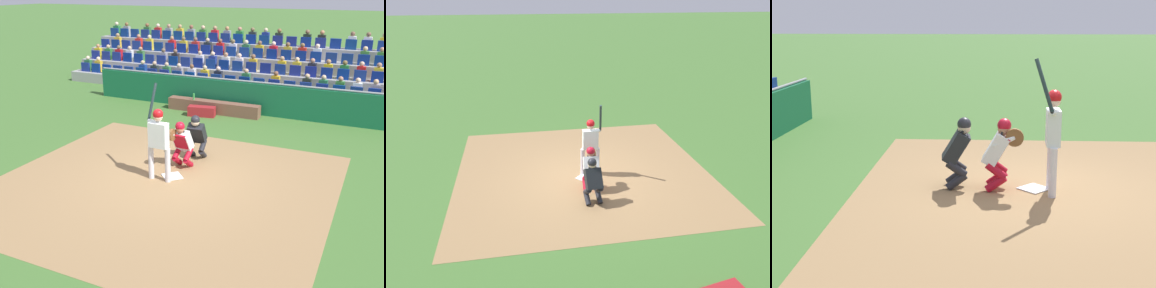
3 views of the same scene
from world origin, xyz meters
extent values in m
plane|color=#406B2D|center=(0.00, 0.00, 0.00)|extent=(160.00, 160.00, 0.00)
cube|color=#95734A|center=(0.00, 0.50, 0.00)|extent=(7.69, 7.18, 0.01)
cube|color=white|center=(0.00, 0.00, 0.02)|extent=(0.62, 0.62, 0.02)
cylinder|color=silver|center=(-0.03, 0.27, 0.42)|extent=(0.13, 0.13, 0.84)
cylinder|color=silver|center=(0.42, 0.27, 0.42)|extent=(0.13, 0.13, 0.84)
cube|color=silver|center=(0.20, 0.27, 1.13)|extent=(0.45, 0.23, 0.59)
sphere|color=beige|center=(0.20, 0.27, 1.58)|extent=(0.22, 0.22, 0.22)
sphere|color=#B41015|center=(0.20, 0.27, 1.64)|extent=(0.24, 0.24, 0.24)
cylinder|color=silver|center=(0.25, 0.24, 1.41)|extent=(0.48, 0.15, 0.14)
cylinder|color=silver|center=(0.43, 0.24, 1.41)|extent=(0.18, 0.15, 0.13)
cylinder|color=#1B2A2C|center=(0.44, 0.08, 1.85)|extent=(0.15, 0.34, 0.85)
sphere|color=black|center=(0.48, 0.22, 1.44)|extent=(0.06, 0.06, 0.06)
cylinder|color=#AD1022|center=(-0.12, -0.64, 0.15)|extent=(0.16, 0.39, 0.34)
cylinder|color=#AD1022|center=(-0.12, -0.64, 0.37)|extent=(0.16, 0.39, 0.33)
cylinder|color=#AD1022|center=(0.20, -0.66, 0.15)|extent=(0.16, 0.39, 0.34)
cylinder|color=#AD1022|center=(0.20, -0.66, 0.37)|extent=(0.16, 0.39, 0.33)
cube|color=silver|center=(0.04, -0.67, 0.72)|extent=(0.44, 0.50, 0.60)
cube|color=#AD1022|center=(0.04, -0.55, 0.72)|extent=(0.39, 0.29, 0.43)
sphere|color=#B17155|center=(0.04, -0.53, 1.07)|extent=(0.22, 0.22, 0.22)
cube|color=black|center=(0.04, -0.53, 1.07)|extent=(0.20, 0.14, 0.19)
sphere|color=#AD1022|center=(0.04, -0.53, 1.13)|extent=(0.24, 0.24, 0.24)
cylinder|color=brown|center=(0.17, -0.36, 0.95)|extent=(0.08, 0.30, 0.30)
cylinder|color=silver|center=(0.19, -0.53, 0.88)|extent=(0.14, 0.40, 0.22)
cylinder|color=#222228|center=(-0.21, -1.36, 0.15)|extent=(0.17, 0.39, 0.34)
cylinder|color=#222228|center=(-0.21, -1.36, 0.37)|extent=(0.17, 0.39, 0.33)
cylinder|color=#222228|center=(0.11, -1.33, 0.15)|extent=(0.17, 0.39, 0.34)
cylinder|color=#222228|center=(0.11, -1.33, 0.37)|extent=(0.17, 0.39, 0.33)
cube|color=black|center=(-0.05, -1.35, 0.71)|extent=(0.46, 0.53, 0.59)
cube|color=#222228|center=(-0.06, -1.24, 0.71)|extent=(0.40, 0.32, 0.42)
sphere|color=beige|center=(-0.06, -1.21, 1.06)|extent=(0.22, 0.22, 0.22)
cube|color=black|center=(-0.06, -1.21, 1.06)|extent=(0.21, 0.15, 0.19)
sphere|color=#222228|center=(-0.06, -1.21, 1.12)|extent=(0.24, 0.24, 0.24)
cube|color=#145F3A|center=(0.00, -6.12, 0.56)|extent=(12.77, 0.24, 1.12)
cylinder|color=gray|center=(0.00, -6.12, 1.16)|extent=(12.77, 0.07, 0.07)
cube|color=brown|center=(1.23, -5.57, 0.22)|extent=(3.47, 0.40, 0.44)
cylinder|color=green|center=(1.97, -5.48, 0.56)|extent=(0.07, 0.07, 0.23)
cube|color=maroon|center=(1.45, -5.03, 0.18)|extent=(1.01, 0.52, 0.35)
cube|color=#979796|center=(0.00, -8.26, 0.23)|extent=(19.19, 0.86, 0.47)
cube|color=navy|center=(-4.01, -8.13, 0.68)|extent=(0.44, 0.10, 0.42)
cube|color=gray|center=(-4.01, -8.36, 0.73)|extent=(0.32, 0.22, 0.52)
sphere|color=tan|center=(-4.01, -8.36, 1.09)|extent=(0.19, 0.19, 0.19)
cube|color=navy|center=(-3.39, -8.13, 0.68)|extent=(0.44, 0.10, 0.42)
cube|color=white|center=(-3.39, -8.36, 0.73)|extent=(0.32, 0.22, 0.52)
sphere|color=beige|center=(-3.39, -8.36, 1.09)|extent=(0.19, 0.19, 0.19)
cube|color=navy|center=(-2.77, -8.13, 0.68)|extent=(0.44, 0.10, 0.42)
cube|color=#337830|center=(-2.77, -8.36, 0.73)|extent=(0.32, 0.22, 0.52)
sphere|color=#A67159|center=(-2.77, -8.36, 1.09)|extent=(0.19, 0.19, 0.19)
cube|color=navy|center=(-2.16, -8.13, 0.68)|extent=(0.44, 0.10, 0.42)
cube|color=#246E41|center=(-2.16, -8.36, 0.73)|extent=(0.32, 0.22, 0.52)
sphere|color=#D1AE82|center=(-2.16, -8.36, 1.09)|extent=(0.19, 0.19, 0.19)
cube|color=navy|center=(-1.54, -8.13, 0.68)|extent=(0.44, 0.10, 0.42)
cube|color=#242A21|center=(-1.54, -8.36, 0.73)|extent=(0.32, 0.22, 0.52)
sphere|color=tan|center=(-1.54, -8.36, 1.09)|extent=(0.19, 0.19, 0.19)
cube|color=navy|center=(-0.92, -8.13, 0.68)|extent=(0.44, 0.10, 0.42)
cube|color=navy|center=(-0.31, -8.13, 0.68)|extent=(0.44, 0.10, 0.42)
cube|color=gold|center=(-0.31, -8.36, 0.73)|extent=(0.32, 0.22, 0.52)
sphere|color=brown|center=(-0.31, -8.36, 1.09)|extent=(0.19, 0.19, 0.19)
cube|color=navy|center=(0.31, -8.13, 0.68)|extent=(0.44, 0.10, 0.42)
cube|color=navy|center=(0.92, -8.13, 0.68)|extent=(0.44, 0.10, 0.42)
cube|color=#2B6E3D|center=(0.92, -8.36, 0.73)|extent=(0.32, 0.22, 0.52)
sphere|color=tan|center=(0.92, -8.36, 1.09)|extent=(0.19, 0.19, 0.19)
cube|color=navy|center=(1.54, -8.13, 0.68)|extent=(0.44, 0.10, 0.42)
cube|color=navy|center=(2.16, -8.13, 0.68)|extent=(0.44, 0.10, 0.42)
cube|color=#1C212C|center=(2.16, -8.36, 0.73)|extent=(0.32, 0.22, 0.52)
sphere|color=beige|center=(2.16, -8.36, 1.09)|extent=(0.19, 0.19, 0.19)
cube|color=navy|center=(2.77, -8.13, 0.68)|extent=(0.44, 0.10, 0.42)
cube|color=gold|center=(2.77, -8.36, 0.73)|extent=(0.32, 0.22, 0.52)
sphere|color=#C7B086|center=(2.77, -8.36, 1.09)|extent=(0.19, 0.19, 0.19)
cube|color=navy|center=(3.39, -8.13, 0.68)|extent=(0.44, 0.10, 0.42)
cube|color=silver|center=(3.39, -8.36, 0.73)|extent=(0.32, 0.22, 0.52)
sphere|color=brown|center=(3.39, -8.36, 1.09)|extent=(0.19, 0.19, 0.19)
cube|color=navy|center=(4.01, -8.13, 0.68)|extent=(0.44, 0.10, 0.42)
cube|color=gray|center=(4.01, -8.36, 0.73)|extent=(0.32, 0.22, 0.52)
sphere|color=beige|center=(4.01, -8.36, 1.09)|extent=(0.19, 0.19, 0.19)
cube|color=navy|center=(4.62, -8.13, 0.68)|extent=(0.44, 0.10, 0.42)
cube|color=#31763D|center=(4.62, -8.36, 0.73)|extent=(0.32, 0.22, 0.52)
sphere|color=tan|center=(4.62, -8.36, 1.09)|extent=(0.19, 0.19, 0.19)
cube|color=navy|center=(5.24, -8.13, 0.68)|extent=(0.44, 0.10, 0.42)
cube|color=#242E2F|center=(5.24, -8.36, 0.73)|extent=(0.32, 0.22, 0.52)
sphere|color=tan|center=(5.24, -8.36, 1.09)|extent=(0.19, 0.19, 0.19)
cube|color=navy|center=(5.86, -8.13, 0.68)|extent=(0.44, 0.10, 0.42)
cube|color=navy|center=(5.86, -8.36, 0.73)|extent=(0.32, 0.22, 0.52)
sphere|color=tan|center=(5.86, -8.36, 1.09)|extent=(0.19, 0.19, 0.19)
cube|color=navy|center=(6.47, -8.13, 0.68)|extent=(0.44, 0.10, 0.42)
cube|color=navy|center=(7.09, -8.13, 0.68)|extent=(0.44, 0.10, 0.42)
cube|color=navy|center=(7.70, -8.13, 0.68)|extent=(0.44, 0.10, 0.42)
cube|color=navy|center=(8.32, -8.13, 0.68)|extent=(0.44, 0.10, 0.42)
cube|color=gold|center=(8.32, -8.36, 0.73)|extent=(0.32, 0.22, 0.52)
sphere|color=beige|center=(8.32, -8.36, 1.09)|extent=(0.19, 0.19, 0.19)
cube|color=navy|center=(8.94, -8.13, 0.68)|extent=(0.44, 0.10, 0.42)
cube|color=#2B6A3C|center=(8.94, -8.36, 0.73)|extent=(0.32, 0.22, 0.52)
sphere|color=beige|center=(8.94, -8.36, 1.09)|extent=(0.19, 0.19, 0.19)
cube|color=#979796|center=(0.00, -9.11, 0.47)|extent=(19.19, 0.86, 0.93)
cube|color=navy|center=(-4.01, -8.99, 1.14)|extent=(0.44, 0.10, 0.42)
cube|color=gold|center=(-4.01, -9.21, 1.19)|extent=(0.32, 0.22, 0.52)
sphere|color=#A47158|center=(-4.01, -9.21, 1.55)|extent=(0.19, 0.19, 0.19)
cube|color=navy|center=(-3.39, -8.99, 1.14)|extent=(0.44, 0.10, 0.42)
cube|color=red|center=(-3.39, -9.21, 1.19)|extent=(0.32, 0.22, 0.52)
sphere|color=tan|center=(-3.39, -9.21, 1.55)|extent=(0.19, 0.19, 0.19)
cube|color=navy|center=(-2.77, -8.99, 1.14)|extent=(0.44, 0.10, 0.42)
cube|color=#257532|center=(-2.77, -9.21, 1.19)|extent=(0.32, 0.22, 0.52)
sphere|color=brown|center=(-2.77, -9.21, 1.55)|extent=(0.19, 0.19, 0.19)
cube|color=navy|center=(-2.16, -8.99, 1.14)|extent=(0.44, 0.10, 0.42)
cube|color=gold|center=(-2.16, -9.21, 1.19)|extent=(0.32, 0.22, 0.52)
sphere|color=#9F714C|center=(-2.16, -9.21, 1.55)|extent=(0.19, 0.19, 0.19)
cube|color=navy|center=(-1.54, -8.99, 1.14)|extent=(0.44, 0.10, 0.42)
cube|color=#21232D|center=(-1.54, -9.21, 1.19)|extent=(0.32, 0.22, 0.52)
sphere|color=#B2785E|center=(-1.54, -9.21, 1.55)|extent=(0.19, 0.19, 0.19)
cube|color=navy|center=(-0.92, -8.99, 1.14)|extent=(0.44, 0.10, 0.42)
cube|color=gold|center=(-0.92, -9.21, 1.19)|extent=(0.32, 0.22, 0.52)
sphere|color=#DAB284|center=(-0.92, -9.21, 1.55)|extent=(0.19, 0.19, 0.19)
cube|color=navy|center=(-0.31, -8.99, 1.14)|extent=(0.44, 0.10, 0.42)
cube|color=gold|center=(-0.31, -9.21, 1.19)|extent=(0.32, 0.22, 0.52)
sphere|color=tan|center=(-0.31, -9.21, 1.55)|extent=(0.19, 0.19, 0.19)
cube|color=navy|center=(0.31, -8.99, 1.14)|extent=(0.44, 0.10, 0.42)
cube|color=navy|center=(0.92, -8.99, 1.14)|extent=(0.44, 0.10, 0.42)
cube|color=gold|center=(0.92, -9.21, 1.19)|extent=(0.32, 0.22, 0.52)
sphere|color=brown|center=(0.92, -9.21, 1.55)|extent=(0.19, 0.19, 0.19)
cube|color=navy|center=(1.54, -8.99, 1.14)|extent=(0.44, 0.10, 0.42)
cube|color=silver|center=(1.54, -9.21, 1.19)|extent=(0.32, 0.22, 0.52)
sphere|color=beige|center=(1.54, -9.21, 1.55)|extent=(0.19, 0.19, 0.19)
cube|color=navy|center=(2.16, -8.99, 1.14)|extent=(0.44, 0.10, 0.42)
cube|color=white|center=(2.16, -9.21, 1.19)|extent=(0.32, 0.22, 0.52)
sphere|color=#AB7554|center=(2.16, -9.21, 1.55)|extent=(0.19, 0.19, 0.19)
cube|color=navy|center=(2.77, -8.99, 1.14)|extent=(0.44, 0.10, 0.42)
cube|color=navy|center=(2.77, -9.21, 1.19)|extent=(0.32, 0.22, 0.52)
sphere|color=beige|center=(2.77, -9.21, 1.55)|extent=(0.19, 0.19, 0.19)
cube|color=navy|center=(3.39, -8.99, 1.14)|extent=(0.44, 0.10, 0.42)
cube|color=silver|center=(3.39, -9.21, 1.19)|extent=(0.32, 0.22, 0.52)
sphere|color=tan|center=(3.39, -9.21, 1.55)|extent=(0.19, 0.19, 0.19)
cube|color=navy|center=(4.01, -8.99, 1.14)|extent=(0.44, 0.10, 0.42)
cube|color=navy|center=(4.62, -8.99, 1.14)|extent=(0.44, 0.10, 0.42)
cube|color=#292526|center=(4.62, -9.21, 1.19)|extent=(0.32, 0.22, 0.52)
sphere|color=brown|center=(4.62, -9.21, 1.55)|extent=(0.19, 0.19, 0.19)
cube|color=navy|center=(5.24, -8.99, 1.14)|extent=(0.44, 0.10, 0.42)
cube|color=gray|center=(5.24, -9.21, 1.19)|extent=(0.32, 0.22, 0.52)
sphere|color=brown|center=(5.24, -9.21, 1.55)|extent=(0.19, 0.19, 0.19)
cube|color=navy|center=(5.86, -8.99, 1.14)|extent=(0.44, 0.10, 0.42)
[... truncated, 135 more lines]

